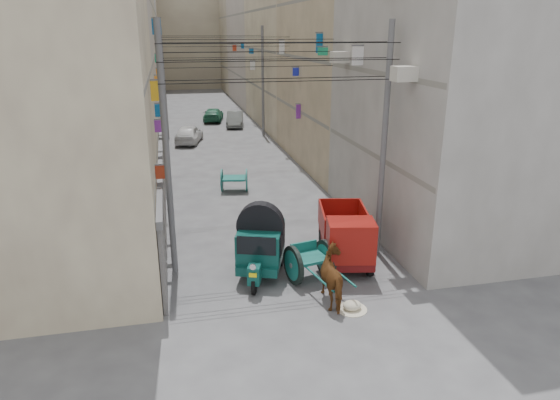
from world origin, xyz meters
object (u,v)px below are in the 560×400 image
object	(u,v)px
second_cart	(234,179)
distant_car_grey	(235,119)
auto_rickshaw	(261,243)
mini_truck	(347,241)
distant_car_white	(189,134)
feed_sack	(352,305)
horse	(336,278)
distant_car_green	(213,115)
tonga_cart	(310,261)

from	to	relation	value
second_cart	distant_car_grey	size ratio (longest dim) A/B	0.40
auto_rickshaw	mini_truck	size ratio (longest dim) A/B	0.76
auto_rickshaw	distant_car_white	xyz separation A→B (m)	(-1.30, 21.14, -0.46)
feed_sack	horse	size ratio (longest dim) A/B	0.30
distant_car_grey	second_cart	bearing A→B (deg)	-88.52
auto_rickshaw	distant_car_grey	bearing A→B (deg)	103.31
distant_car_grey	distant_car_green	bearing A→B (deg)	126.41
second_cart	distant_car_green	distance (m)	20.82
horse	distant_car_white	size ratio (longest dim) A/B	0.49
auto_rickshaw	second_cart	world-z (taller)	auto_rickshaw
distant_car_white	horse	bearing A→B (deg)	111.69
mini_truck	second_cart	xyz separation A→B (m)	(-2.60, 9.17, -0.31)
mini_truck	distant_car_grey	world-z (taller)	mini_truck
mini_truck	horse	xyz separation A→B (m)	(-1.11, -2.20, -0.14)
tonga_cart	feed_sack	size ratio (longest dim) A/B	5.35
second_cart	distant_car_white	size ratio (longest dim) A/B	0.39
auto_rickshaw	second_cart	bearing A→B (deg)	107.07
auto_rickshaw	mini_truck	world-z (taller)	mini_truck
tonga_cart	horse	bearing A→B (deg)	-87.91
feed_sack	distant_car_white	xyz separation A→B (m)	(-3.45, 23.94, 0.51)
distant_car_white	distant_car_green	xyz separation A→B (m)	(2.55, 8.78, -0.09)
tonga_cart	mini_truck	xyz separation A→B (m)	(1.49, 0.71, 0.27)
mini_truck	horse	distance (m)	2.47
second_cart	distant_car_green	size ratio (longest dim) A/B	0.38
horse	distant_car_grey	world-z (taller)	horse
horse	auto_rickshaw	bearing A→B (deg)	-50.92
distant_car_green	horse	bearing A→B (deg)	101.86
second_cart	distant_car_green	bearing A→B (deg)	98.12
horse	tonga_cart	bearing A→B (deg)	-75.82
second_cart	feed_sack	bearing A→B (deg)	-70.76
tonga_cart	distant_car_green	size ratio (longest dim) A/B	0.76
feed_sack	distant_car_green	distance (m)	32.74
auto_rickshaw	feed_sack	world-z (taller)	auto_rickshaw
distant_car_white	distant_car_green	size ratio (longest dim) A/B	0.99
feed_sack	distant_car_green	world-z (taller)	distant_car_green
distant_car_white	auto_rickshaw	bearing A→B (deg)	107.60
distant_car_white	feed_sack	bearing A→B (deg)	112.28
second_cart	auto_rickshaw	bearing A→B (deg)	-81.52
second_cart	mini_truck	bearing A→B (deg)	-63.55
distant_car_grey	auto_rickshaw	bearing A→B (deg)	-86.61
feed_sack	distant_car_white	world-z (taller)	distant_car_white
tonga_cart	second_cart	xyz separation A→B (m)	(-1.11, 9.88, -0.04)
tonga_cart	feed_sack	xyz separation A→B (m)	(0.70, -2.04, -0.52)
mini_truck	horse	world-z (taller)	mini_truck
horse	distant_car_green	bearing A→B (deg)	-88.88
distant_car_green	tonga_cart	bearing A→B (deg)	101.21
tonga_cart	mini_truck	world-z (taller)	mini_truck
second_cart	distant_car_white	bearing A→B (deg)	108.39
horse	mini_truck	bearing A→B (deg)	-116.77
auto_rickshaw	feed_sack	bearing A→B (deg)	-33.35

